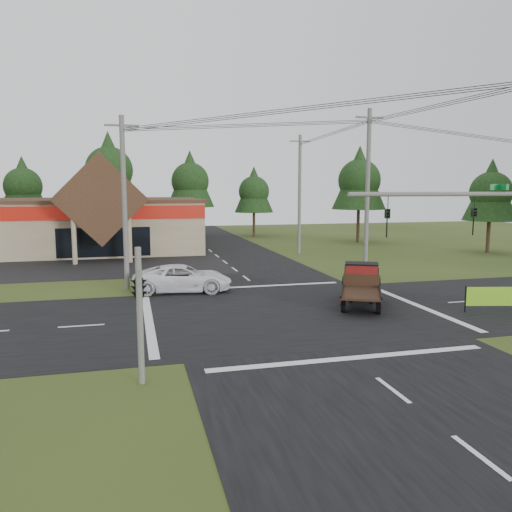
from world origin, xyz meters
name	(u,v)px	position (x,y,z in m)	size (l,w,h in m)	color
ground	(291,313)	(0.00, 0.00, 0.00)	(120.00, 120.00, 0.00)	#304017
road_ns	(291,313)	(0.00, 0.00, 0.01)	(12.00, 120.00, 0.02)	black
road_ew	(291,313)	(0.00, 0.00, 0.01)	(120.00, 12.00, 0.02)	black
parking_apron	(51,267)	(-14.00, 19.00, 0.01)	(28.00, 14.00, 0.02)	black
cvs_building	(47,224)	(-15.70, 29.57, 2.78)	(30.40, 18.20, 9.19)	gray
traffic_signal_mast	(503,236)	(5.82, -7.50, 4.43)	(8.12, 0.24, 7.00)	#595651
traffic_signal_corner	(138,274)	(-7.50, -7.32, 3.52)	(0.53, 2.48, 4.40)	#595651
utility_pole_nw	(124,202)	(-8.00, 8.00, 5.39)	(2.00, 0.30, 10.50)	#595651
utility_pole_ne	(367,193)	(8.00, 8.00, 5.89)	(2.00, 0.30, 11.50)	#595651
utility_pole_n	(300,194)	(8.00, 22.00, 5.74)	(2.00, 0.30, 11.20)	#595651
tree_row_b	(23,184)	(-20.00, 42.00, 6.70)	(5.60, 5.60, 10.10)	#332316
tree_row_c	(109,168)	(-10.00, 41.00, 8.72)	(7.28, 7.28, 13.13)	#332316
tree_row_d	(190,179)	(0.00, 42.00, 7.38)	(6.16, 6.16, 11.11)	#332316
tree_row_e	(254,190)	(8.00, 40.00, 6.03)	(5.04, 5.04, 9.09)	#332316
tree_side_ne	(359,178)	(18.00, 30.00, 7.38)	(6.16, 6.16, 11.11)	#332316
tree_side_e_near	(491,190)	(26.00, 18.00, 6.03)	(5.04, 5.04, 9.09)	#332316
antique_flatbed_truck	(361,286)	(4.06, 0.55, 1.10)	(2.01, 5.27, 2.20)	#5D100D
roadside_banner	(503,299)	(10.40, -2.46, 0.68)	(3.95, 0.12, 1.35)	#6AA916
white_pickup	(183,278)	(-4.72, 6.66, 0.82)	(2.71, 5.88, 1.63)	white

